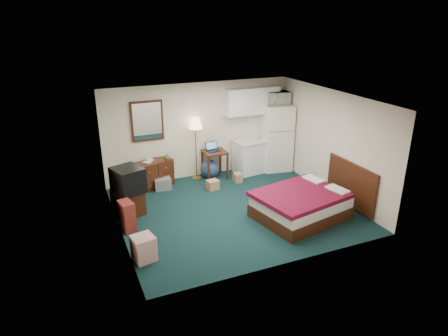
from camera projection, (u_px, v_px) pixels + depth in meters
name	position (u px, v px, depth m)	size (l,w,h in m)	color
floor	(234.00, 209.00, 8.97)	(5.00, 4.50, 0.01)	black
ceiling	(235.00, 99.00, 8.07)	(5.00, 4.50, 0.01)	#EDE4C3
walls	(234.00, 157.00, 8.52)	(5.01, 4.51, 2.50)	#EDE4C3
mirror	(147.00, 121.00, 9.78)	(0.80, 0.06, 1.00)	white
upper_cabinets	(252.00, 101.00, 10.57)	(1.50, 0.35, 0.70)	white
headboard	(351.00, 184.00, 8.90)	(0.06, 1.56, 1.00)	black
dresser	(153.00, 174.00, 10.06)	(0.99, 0.45, 0.68)	black
floor_lamp	(196.00, 149.00, 10.37)	(0.36, 0.36, 1.66)	gold
desk	(215.00, 164.00, 10.61)	(0.58, 0.58, 0.74)	black
exercise_ball	(210.00, 169.00, 10.62)	(0.49, 0.49, 0.49)	navy
kitchen_counter	(250.00, 157.00, 10.94)	(0.80, 0.61, 0.87)	white
fridge	(276.00, 137.00, 11.03)	(0.76, 0.76, 1.84)	white
bed	(301.00, 205.00, 8.52)	(1.80, 1.41, 0.58)	#4B0612
tv_stand	(128.00, 202.00, 8.69)	(0.54, 0.59, 0.54)	black
suitcase	(127.00, 216.00, 8.02)	(0.24, 0.38, 0.62)	maroon
retail_box	(144.00, 248.00, 7.07)	(0.37, 0.37, 0.46)	silver
file_bin	(163.00, 184.00, 9.96)	(0.41, 0.30, 0.28)	slate
cardboard_box_a	(213.00, 185.00, 9.96)	(0.28, 0.24, 0.24)	#9E6641
cardboard_box_b	(238.00, 178.00, 10.40)	(0.20, 0.23, 0.23)	#9E6641
laptop	(214.00, 147.00, 10.43)	(0.33, 0.27, 0.23)	black
crt_tv	(128.00, 180.00, 8.48)	(0.58, 0.63, 0.54)	black
microwave	(278.00, 96.00, 10.65)	(0.61, 0.34, 0.41)	white
book_a	(145.00, 160.00, 9.75)	(0.15, 0.02, 0.21)	#9E6641
book_b	(147.00, 157.00, 9.93)	(0.15, 0.02, 0.20)	#9E6641
mug	(167.00, 157.00, 10.05)	(0.13, 0.10, 0.13)	#4A913A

